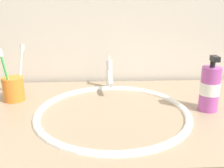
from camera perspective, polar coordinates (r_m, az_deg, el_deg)
tiled_wall_back at (r=1.17m, az=0.12°, el=16.38°), size 2.40×0.04×2.40m
sink_basin at (r=0.88m, az=0.09°, el=-8.53°), size 0.50×0.50×0.11m
faucet at (r=1.07m, az=-0.53°, el=1.94°), size 0.02×0.16×0.13m
toothbrush_cup at (r=1.02m, az=-20.17°, el=-0.99°), size 0.07×0.07×0.09m
toothbrush_green at (r=0.97m, az=-21.63°, el=2.25°), size 0.02×0.05×0.19m
toothbrush_white at (r=1.02m, az=-18.82°, el=3.29°), size 0.04×0.04×0.19m
soap_dispenser at (r=0.92m, az=20.03°, el=-0.85°), size 0.06×0.06×0.18m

